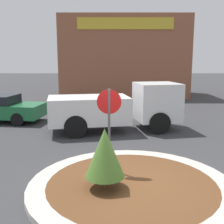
% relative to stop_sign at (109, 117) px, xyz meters
% --- Properties ---
extents(ground_plane, '(120.00, 120.00, 0.00)m').
position_rel_stop_sign_xyz_m(ground_plane, '(0.57, -0.83, -1.67)').
color(ground_plane, '#38383A').
extents(traffic_island, '(5.17, 5.17, 0.16)m').
position_rel_stop_sign_xyz_m(traffic_island, '(0.57, -0.83, -1.59)').
color(traffic_island, '#BCB7AD').
rests_on(traffic_island, ground_plane).
extents(stop_sign, '(0.66, 0.07, 2.43)m').
position_rel_stop_sign_xyz_m(stop_sign, '(0.00, 0.00, 0.00)').
color(stop_sign, '#4C4C51').
rests_on(stop_sign, ground_plane).
extents(island_shrub, '(0.94, 0.94, 1.47)m').
position_rel_stop_sign_xyz_m(island_shrub, '(-0.09, -1.11, -0.63)').
color(island_shrub, brown).
rests_on(island_shrub, traffic_island).
extents(utility_truck, '(6.09, 2.99, 2.14)m').
position_rel_stop_sign_xyz_m(utility_truck, '(0.37, 5.07, -0.58)').
color(utility_truck, white).
rests_on(utility_truck, ground_plane).
extents(storefront_building, '(10.71, 6.07, 6.76)m').
position_rel_stop_sign_xyz_m(storefront_building, '(1.11, 18.21, 1.71)').
color(storefront_building, '#93563D').
rests_on(storefront_building, ground_plane).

